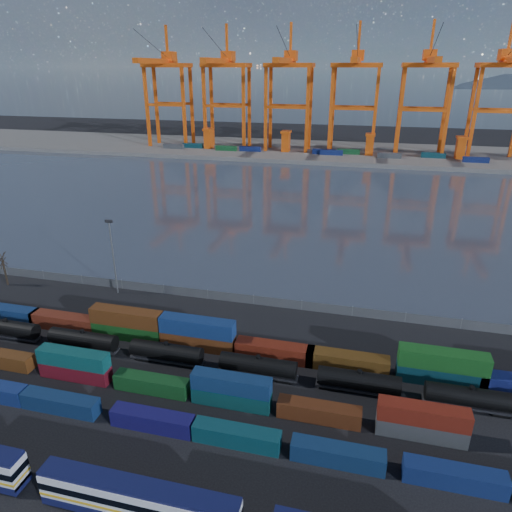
% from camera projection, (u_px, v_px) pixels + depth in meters
% --- Properties ---
extents(ground, '(700.00, 700.00, 0.00)m').
position_uv_depth(ground, '(209.00, 390.00, 69.23)').
color(ground, black).
rests_on(ground, ground).
extents(harbor_water, '(700.00, 700.00, 0.00)m').
position_uv_depth(harbor_water, '(306.00, 204.00, 163.34)').
color(harbor_water, '#333B4A').
rests_on(harbor_water, ground).
extents(far_quay, '(700.00, 70.00, 2.00)m').
position_uv_depth(far_quay, '(332.00, 152.00, 257.08)').
color(far_quay, '#514F4C').
rests_on(far_quay, ground).
extents(distant_mountains, '(2470.00, 1100.00, 520.00)m').
position_uv_depth(distant_mountains, '(398.00, 5.00, 1404.90)').
color(distant_mountains, '#1E2630').
rests_on(distant_mountains, ground).
extents(passenger_train, '(74.61, 2.79, 4.79)m').
position_uv_depth(passenger_train, '(138.00, 501.00, 48.87)').
color(passenger_train, silver).
rests_on(passenger_train, ground).
extents(container_row_south, '(125.56, 2.35, 5.01)m').
position_uv_depth(container_row_south, '(81.00, 406.00, 63.93)').
color(container_row_south, '#3F4144').
rests_on(container_row_south, ground).
extents(container_row_mid, '(141.68, 2.35, 5.01)m').
position_uv_depth(container_row_mid, '(189.00, 386.00, 67.05)').
color(container_row_mid, '#3A3C3F').
rests_on(container_row_mid, ground).
extents(container_row_north, '(141.87, 2.68, 5.72)m').
position_uv_depth(container_row_north, '(286.00, 349.00, 75.46)').
color(container_row_north, navy).
rests_on(container_row_north, ground).
extents(tanker_string, '(121.16, 2.72, 3.89)m').
position_uv_depth(tanker_string, '(211.00, 359.00, 73.32)').
color(tanker_string, black).
rests_on(tanker_string, ground).
extents(waterfront_fence, '(160.12, 0.12, 2.20)m').
position_uv_depth(waterfront_fence, '(254.00, 300.00, 93.94)').
color(waterfront_fence, '#595B5E').
rests_on(waterfront_fence, ground).
extents(bare_tree, '(2.04, 2.12, 7.93)m').
position_uv_depth(bare_tree, '(4.00, 269.00, 101.23)').
color(bare_tree, black).
rests_on(bare_tree, ground).
extents(yard_light_mast, '(1.60, 0.40, 16.60)m').
position_uv_depth(yard_light_mast, '(113.00, 253.00, 95.61)').
color(yard_light_mast, slate).
rests_on(yard_light_mast, ground).
extents(gantry_cranes, '(200.67, 49.29, 66.75)m').
position_uv_depth(gantry_cranes, '(322.00, 76.00, 237.35)').
color(gantry_cranes, '#EE5610').
rests_on(gantry_cranes, ground).
extents(quay_containers, '(172.58, 10.99, 2.60)m').
position_uv_depth(quay_containers, '(310.00, 151.00, 245.60)').
color(quay_containers, navy).
rests_on(quay_containers, far_quay).
extents(straddle_carriers, '(140.00, 7.00, 11.10)m').
position_uv_depth(straddle_carriers, '(327.00, 142.00, 246.05)').
color(straddle_carriers, '#EE5610').
rests_on(straddle_carriers, far_quay).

